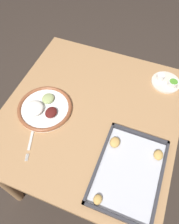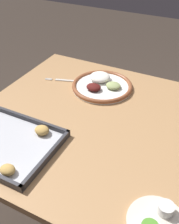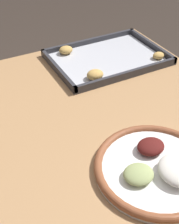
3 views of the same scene
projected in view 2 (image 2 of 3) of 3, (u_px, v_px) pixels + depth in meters
ground_plane at (93, 222)px, 1.53m from camera, size 8.00×8.00×0.00m
dining_table at (94, 142)px, 1.14m from camera, size 0.97×0.91×0.78m
dinner_plate at (102, 85)px, 1.25m from camera, size 0.29×0.29×0.05m
fork at (69, 81)px, 1.31m from camera, size 0.21×0.08×0.00m
saucer_plate at (157, 222)px, 0.70m from camera, size 0.16×0.16×0.04m
baking_tray at (5, 141)px, 0.95m from camera, size 0.41×0.29×0.04m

